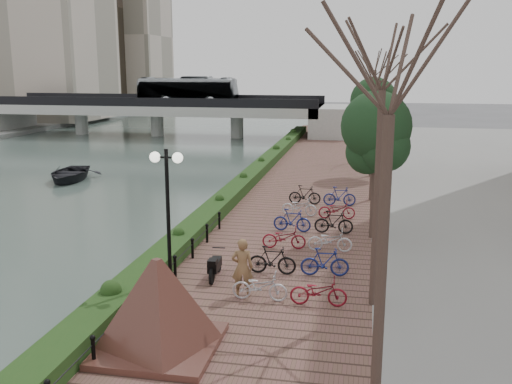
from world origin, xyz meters
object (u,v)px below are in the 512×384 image
(motorcycle, at_px, (215,265))
(boat, at_px, (69,173))
(granite_monument, at_px, (158,304))
(lamppost, at_px, (167,192))
(pedestrian, at_px, (242,267))

(motorcycle, relative_size, boat, 0.30)
(granite_monument, xyz_separation_m, lamppost, (-0.79, 3.09, 2.18))
(lamppost, distance_m, boat, 23.47)
(granite_monument, xyz_separation_m, motorcycle, (0.11, 5.08, -0.76))
(lamppost, height_order, pedestrian, lamppost)
(motorcycle, bearing_deg, granite_monument, -94.36)
(motorcycle, height_order, pedestrian, pedestrian)
(granite_monument, height_order, pedestrian, granite_monument)
(pedestrian, relative_size, boat, 0.39)
(lamppost, bearing_deg, pedestrian, 16.50)
(granite_monument, xyz_separation_m, pedestrian, (1.35, 3.73, -0.28))
(lamppost, bearing_deg, motorcycle, 65.66)
(granite_monument, height_order, boat, granite_monument)
(lamppost, bearing_deg, granite_monument, -75.75)
(lamppost, relative_size, pedestrian, 2.50)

